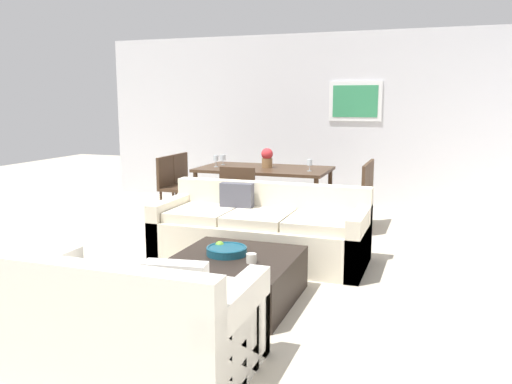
{
  "coord_description": "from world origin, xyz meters",
  "views": [
    {
      "loc": [
        1.63,
        -4.75,
        1.67
      ],
      "look_at": [
        -0.1,
        0.2,
        0.75
      ],
      "focal_mm": 36.94,
      "sensor_mm": 36.0,
      "label": 1
    }
  ],
  "objects_px": {
    "dining_chair_right_far": "(361,188)",
    "dining_chair_left_near": "(173,183)",
    "wine_glass_right_near": "(310,163)",
    "wine_glass_left_far": "(223,158)",
    "dining_chair_left_far": "(187,179)",
    "dining_chair_right_near": "(356,193)",
    "decorative_bowl": "(227,250)",
    "candle_jar": "(251,258)",
    "wine_glass_left_near": "(216,158)",
    "sofa_beige": "(261,233)",
    "loveseat_white": "(126,323)",
    "centerpiece_vase": "(267,158)",
    "coffee_table": "(234,279)",
    "apple_on_coffee_table": "(220,246)",
    "dining_table": "(264,173)",
    "dining_chair_foot": "(241,197)"
  },
  "relations": [
    {
      "from": "dining_chair_foot",
      "to": "wine_glass_left_near",
      "type": "height_order",
      "value": "wine_glass_left_near"
    },
    {
      "from": "dining_chair_right_far",
      "to": "dining_chair_left_near",
      "type": "xyz_separation_m",
      "value": [
        -2.6,
        -0.45,
        0.0
      ]
    },
    {
      "from": "wine_glass_right_near",
      "to": "wine_glass_left_far",
      "type": "xyz_separation_m",
      "value": [
        -1.33,
        0.25,
        -0.01
      ]
    },
    {
      "from": "candle_jar",
      "to": "sofa_beige",
      "type": "bearing_deg",
      "value": 105.49
    },
    {
      "from": "dining_chair_right_near",
      "to": "wine_glass_left_near",
      "type": "bearing_deg",
      "value": 177.03
    },
    {
      "from": "apple_on_coffee_table",
      "to": "dining_table",
      "type": "distance_m",
      "value": 2.82
    },
    {
      "from": "dining_chair_left_far",
      "to": "loveseat_white",
      "type": "bearing_deg",
      "value": -68.01
    },
    {
      "from": "apple_on_coffee_table",
      "to": "dining_chair_right_near",
      "type": "bearing_deg",
      "value": 72.76
    },
    {
      "from": "candle_jar",
      "to": "dining_chair_left_near",
      "type": "bearing_deg",
      "value": 128.29
    },
    {
      "from": "dining_chair_left_far",
      "to": "sofa_beige",
      "type": "bearing_deg",
      "value": -46.82
    },
    {
      "from": "loveseat_white",
      "to": "dining_chair_right_near",
      "type": "relative_size",
      "value": 1.82
    },
    {
      "from": "dining_chair_foot",
      "to": "centerpiece_vase",
      "type": "height_order",
      "value": "centerpiece_vase"
    },
    {
      "from": "decorative_bowl",
      "to": "dining_chair_left_far",
      "type": "distance_m",
      "value": 3.63
    },
    {
      "from": "loveseat_white",
      "to": "wine_glass_left_far",
      "type": "height_order",
      "value": "wine_glass_left_far"
    },
    {
      "from": "sofa_beige",
      "to": "candle_jar",
      "type": "xyz_separation_m",
      "value": [
        0.35,
        -1.27,
        0.13
      ]
    },
    {
      "from": "decorative_bowl",
      "to": "dining_chair_right_near",
      "type": "bearing_deg",
      "value": 75.42
    },
    {
      "from": "candle_jar",
      "to": "wine_glass_left_near",
      "type": "bearing_deg",
      "value": 118.43
    },
    {
      "from": "decorative_bowl",
      "to": "dining_chair_right_far",
      "type": "distance_m",
      "value": 3.16
    },
    {
      "from": "sofa_beige",
      "to": "dining_chair_foot",
      "type": "height_order",
      "value": "dining_chair_foot"
    },
    {
      "from": "dining_chair_left_far",
      "to": "dining_chair_right_near",
      "type": "xyz_separation_m",
      "value": [
        2.6,
        -0.45,
        0.0
      ]
    },
    {
      "from": "sofa_beige",
      "to": "loveseat_white",
      "type": "height_order",
      "value": "same"
    },
    {
      "from": "wine_glass_left_near",
      "to": "wine_glass_right_near",
      "type": "bearing_deg",
      "value": 0.0
    },
    {
      "from": "decorative_bowl",
      "to": "dining_table",
      "type": "bearing_deg",
      "value": 102.18
    },
    {
      "from": "decorative_bowl",
      "to": "wine_glass_right_near",
      "type": "bearing_deg",
      "value": 88.93
    },
    {
      "from": "apple_on_coffee_table",
      "to": "dining_chair_left_far",
      "type": "distance_m",
      "value": 3.5
    },
    {
      "from": "apple_on_coffee_table",
      "to": "wine_glass_left_far",
      "type": "bearing_deg",
      "value": 112.21
    },
    {
      "from": "coffee_table",
      "to": "dining_chair_right_far",
      "type": "bearing_deg",
      "value": 79.12
    },
    {
      "from": "loveseat_white",
      "to": "wine_glass_left_near",
      "type": "bearing_deg",
      "value": 105.77
    },
    {
      "from": "dining_chair_right_near",
      "to": "dining_chair_left_near",
      "type": "distance_m",
      "value": 2.6
    },
    {
      "from": "loveseat_white",
      "to": "candle_jar",
      "type": "bearing_deg",
      "value": 70.44
    },
    {
      "from": "loveseat_white",
      "to": "wine_glass_right_near",
      "type": "relative_size",
      "value": 10.39
    },
    {
      "from": "dining_chair_foot",
      "to": "dining_chair_right_near",
      "type": "xyz_separation_m",
      "value": [
        1.3,
        0.68,
        0.0
      ]
    },
    {
      "from": "candle_jar",
      "to": "wine_glass_left_near",
      "type": "xyz_separation_m",
      "value": [
        -1.56,
        2.88,
        0.45
      ]
    },
    {
      "from": "dining_chair_left_far",
      "to": "wine_glass_right_near",
      "type": "relative_size",
      "value": 5.72
    },
    {
      "from": "dining_table",
      "to": "dining_chair_right_far",
      "type": "height_order",
      "value": "dining_chair_right_far"
    },
    {
      "from": "dining_chair_left_far",
      "to": "centerpiece_vase",
      "type": "relative_size",
      "value": 3.26
    },
    {
      "from": "dining_chair_right_near",
      "to": "wine_glass_right_near",
      "type": "bearing_deg",
      "value": 170.83
    },
    {
      "from": "candle_jar",
      "to": "centerpiece_vase",
      "type": "distance_m",
      "value": 3.19
    },
    {
      "from": "coffee_table",
      "to": "wine_glass_left_far",
      "type": "xyz_separation_m",
      "value": [
        -1.37,
        3.03,
        0.66
      ]
    },
    {
      "from": "decorative_bowl",
      "to": "candle_jar",
      "type": "xyz_separation_m",
      "value": [
        0.27,
        -0.15,
        0.0
      ]
    },
    {
      "from": "decorative_bowl",
      "to": "wine_glass_left_far",
      "type": "relative_size",
      "value": 2.39
    },
    {
      "from": "decorative_bowl",
      "to": "wine_glass_left_near",
      "type": "xyz_separation_m",
      "value": [
        -1.28,
        2.73,
        0.45
      ]
    },
    {
      "from": "dining_chair_left_far",
      "to": "wine_glass_right_near",
      "type": "height_order",
      "value": "wine_glass_right_near"
    },
    {
      "from": "candle_jar",
      "to": "dining_chair_foot",
      "type": "xyz_separation_m",
      "value": [
        -0.89,
        2.09,
        0.09
      ]
    },
    {
      "from": "dining_chair_left_near",
      "to": "wine_glass_right_near",
      "type": "relative_size",
      "value": 5.72
    },
    {
      "from": "dining_chair_left_far",
      "to": "wine_glass_right_near",
      "type": "xyz_separation_m",
      "value": [
        1.97,
        -0.35,
        0.35
      ]
    },
    {
      "from": "candle_jar",
      "to": "wine_glass_left_far",
      "type": "xyz_separation_m",
      "value": [
        -1.56,
        3.13,
        0.43
      ]
    },
    {
      "from": "dining_chair_foot",
      "to": "coffee_table",
      "type": "bearing_deg",
      "value": -70.65
    },
    {
      "from": "dining_chair_left_near",
      "to": "centerpiece_vase",
      "type": "height_order",
      "value": "centerpiece_vase"
    },
    {
      "from": "dining_chair_left_near",
      "to": "loveseat_white",
      "type": "bearing_deg",
      "value": -65.76
    }
  ]
}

